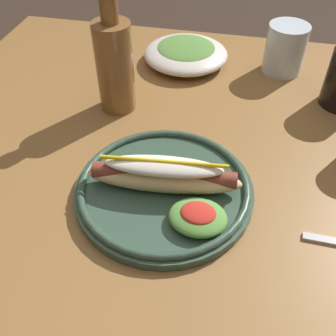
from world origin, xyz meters
TOP-DOWN VIEW (x-y plane):
  - dining_table at (0.00, 0.00)m, footprint 1.16×1.03m
  - hot_dog_plate at (-0.05, -0.08)m, footprint 0.28×0.28m
  - water_cup at (0.13, 0.35)m, footprint 0.09×0.09m
  - glass_bottle at (-0.19, 0.14)m, footprint 0.07×0.07m
  - side_bowl at (-0.09, 0.35)m, footprint 0.20×0.20m

SIDE VIEW (x-z plane):
  - dining_table at x=0.00m, z-range 0.27..1.01m
  - hot_dog_plate at x=-0.05m, z-range 0.72..0.80m
  - side_bowl at x=-0.09m, z-range 0.74..0.79m
  - water_cup at x=0.13m, z-range 0.74..0.85m
  - glass_bottle at x=-0.19m, z-range 0.72..0.96m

